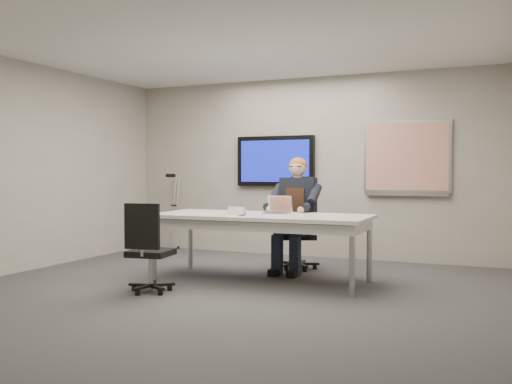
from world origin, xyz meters
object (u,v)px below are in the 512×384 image
at_px(office_chair_near, 149,265).
at_px(laptop, 278,209).
at_px(office_chair_far, 299,245).
at_px(conference_table, 261,222).
at_px(seated_person, 293,226).

height_order(office_chair_near, laptop, laptop).
xyz_separation_m(office_chair_far, office_chair_near, (-0.99, -2.13, -0.01)).
distance_m(office_chair_far, office_chair_near, 2.35).
distance_m(office_chair_far, laptop, 0.96).
height_order(conference_table, seated_person, seated_person).
bearing_deg(conference_table, office_chair_near, -128.42).
relative_size(office_chair_near, laptop, 3.09).
bearing_deg(office_chair_far, conference_table, -119.84).
distance_m(office_chair_near, laptop, 1.76).
bearing_deg(seated_person, office_chair_near, -124.95).
xyz_separation_m(seated_person, laptop, (-0.02, -0.52, 0.25)).
bearing_deg(office_chair_far, seated_person, -108.65).
xyz_separation_m(conference_table, seated_person, (0.15, 0.74, -0.11)).
relative_size(conference_table, office_chair_near, 2.68).
bearing_deg(office_chair_near, seated_person, -126.46).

